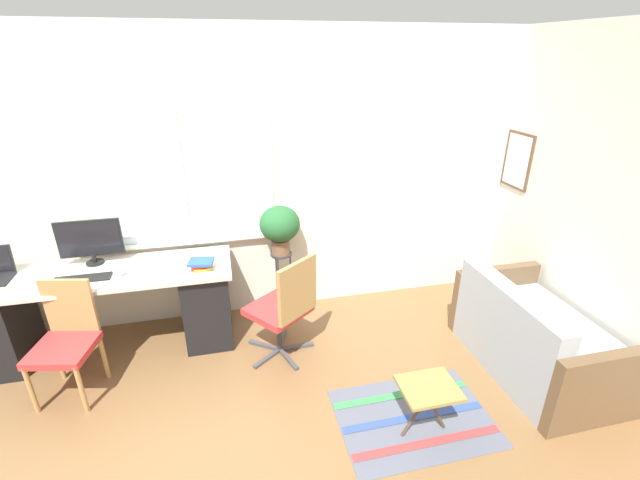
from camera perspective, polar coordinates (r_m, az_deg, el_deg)
The scene contains 15 objects.
ground_plane at distance 4.03m, azimuth -16.20°, elevation -14.98°, with size 14.00×14.00×0.00m, color brown.
wall_back_with_window at distance 4.08m, azimuth -18.03°, elevation 6.83°, with size 9.00×0.12×2.70m.
wall_right_with_picture at distance 4.47m, azimuth 28.78°, elevation 6.43°, with size 0.08×9.00×2.70m.
desk at distance 4.20m, azimuth -26.52°, elevation -8.22°, with size 2.17×0.66×0.77m.
monitor at distance 4.15m, azimuth -28.33°, elevation -0.03°, with size 0.52×0.15×0.40m.
keyboard at distance 3.98m, azimuth -29.16°, elevation -4.53°, with size 0.44×0.13×0.02m.
mouse at distance 3.91m, azimuth -24.90°, elevation -3.99°, with size 0.04×0.07×0.04m.
book_stack at distance 3.77m, azimuth -15.51°, elevation -3.12°, with size 0.23×0.20×0.08m.
desk_chair_wooden at distance 3.84m, azimuth -30.80°, elevation -11.19°, with size 0.50×0.51×0.90m.
office_chair_swivel at distance 3.65m, azimuth -4.76°, elevation -8.89°, with size 0.64×0.64×0.97m.
couch_loveseat at distance 4.05m, azimuth 26.69°, elevation -11.85°, with size 0.84×1.37×0.78m.
plant_stand at distance 4.21m, azimuth -5.17°, elevation -3.16°, with size 0.21×0.21×0.68m.
potted_plant at distance 4.04m, azimuth -5.38°, elevation 1.89°, with size 0.38×0.38×0.47m.
floor_rug_striped at distance 3.47m, azimuth 12.37°, elevation -22.11°, with size 1.11×0.81×0.01m.
folding_stool at distance 3.14m, azimuth 14.25°, elevation -18.96°, with size 0.38×0.33×0.41m.
Camera 1 is at (0.37, -3.17, 2.47)m, focal length 24.00 mm.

